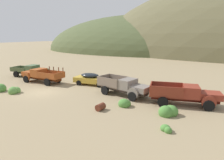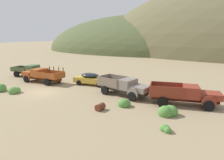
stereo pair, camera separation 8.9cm
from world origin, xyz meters
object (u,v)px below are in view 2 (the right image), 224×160
truck_primer_gray (127,87)px  truck_rust_red (189,95)px  truck_weathered_green (32,71)px  car_faded_yellow (93,79)px  oil_drum_by_truck (100,107)px  truck_oxide_orange (40,75)px

truck_primer_gray → truck_rust_red: 6.28m
truck_weathered_green → truck_rust_red: 23.40m
truck_weathered_green → truck_rust_red: bearing=-11.1°
truck_primer_gray → truck_rust_red: same height
truck_weathered_green → car_faded_yellow: 11.14m
truck_weathered_green → truck_primer_gray: (17.00, -2.30, 0.02)m
truck_rust_red → oil_drum_by_truck: 8.25m
truck_oxide_orange → truck_primer_gray: (13.30, -0.37, 0.01)m
truck_oxide_orange → truck_rust_red: (19.58, -0.42, 0.01)m
car_faded_yellow → truck_weathered_green: bearing=174.7°
truck_primer_gray → truck_weathered_green: bearing=-176.0°
truck_rust_red → oil_drum_by_truck: truck_rust_red is taller
truck_oxide_orange → truck_rust_red: 19.58m
truck_primer_gray → oil_drum_by_truck: bearing=-82.5°
truck_primer_gray → oil_drum_by_truck: truck_primer_gray is taller
truck_oxide_orange → truck_primer_gray: size_ratio=1.03×
truck_weathered_green → truck_oxide_orange: bearing=-32.8°
oil_drum_by_truck → truck_rust_red: bearing=36.0°
truck_rust_red → oil_drum_by_truck: (-6.65, -4.83, -0.72)m
oil_drum_by_truck → truck_primer_gray: bearing=85.7°
truck_oxide_orange → oil_drum_by_truck: bearing=157.6°
truck_weathered_green → truck_primer_gray: 17.15m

